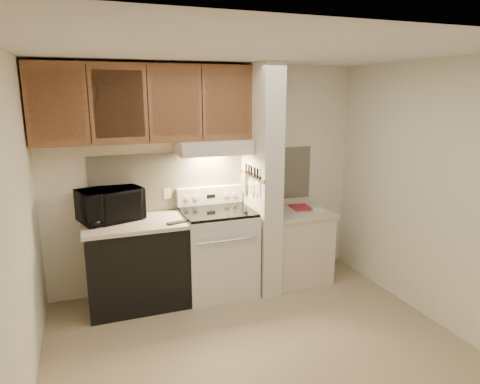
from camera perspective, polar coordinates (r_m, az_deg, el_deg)
floor at (r=4.03m, az=2.32°, el=-19.83°), size 3.60×3.60×0.00m
ceiling at (r=3.40m, az=2.73°, el=18.28°), size 3.60×3.60×0.00m
wall_back at (r=4.89m, az=-4.27°, el=1.99°), size 3.60×2.50×0.02m
wall_left at (r=3.30m, az=-27.89°, el=-5.11°), size 0.02×3.00×2.50m
wall_right at (r=4.51m, az=24.15°, el=-0.13°), size 0.02×3.00×2.50m
backsplash at (r=4.89m, az=-4.23°, el=1.79°), size 2.60×0.02×0.63m
range_body at (r=4.80m, az=-2.96°, el=-8.07°), size 0.76×0.65×0.92m
oven_window at (r=4.50m, az=-1.75°, el=-8.98°), size 0.50×0.01×0.30m
oven_handle at (r=4.39m, az=-1.61°, el=-6.49°), size 0.65×0.02×0.02m
cooktop at (r=4.65m, az=-3.03°, el=-2.60°), size 0.74×0.64×0.03m
range_backguard at (r=4.88m, az=-4.03°, el=-0.44°), size 0.76×0.08×0.20m
range_display at (r=4.84m, az=-3.89°, el=-0.55°), size 0.10×0.01×0.04m
range_knob_left_outer at (r=4.77m, az=-7.11°, el=-0.83°), size 0.05×0.02×0.05m
range_knob_left_inner at (r=4.79m, az=-5.95°, el=-0.74°), size 0.05×0.02×0.05m
range_knob_right_inner at (r=4.89m, az=-1.86°, el=-0.39°), size 0.05×0.02×0.05m
range_knob_right_outer at (r=4.92m, az=-0.76°, el=-0.29°), size 0.05×0.02×0.05m
dishwasher_front at (r=4.65m, az=-13.54°, el=-9.46°), size 1.00×0.63×0.87m
left_countertop at (r=4.50m, az=-13.85°, el=-4.10°), size 1.04×0.67×0.04m
spoon_rest at (r=4.36m, az=-8.34°, el=-4.02°), size 0.23×0.13×0.01m
teal_jar at (r=4.70m, az=-13.60°, el=-2.52°), size 0.09×0.09×0.09m
outlet at (r=4.80m, az=-9.67°, el=-0.23°), size 0.08×0.01×0.12m
microwave at (r=4.57m, az=-16.92°, el=-1.60°), size 0.70×0.58×0.33m
partition_pillar at (r=4.74m, az=2.85°, el=1.63°), size 0.22×0.70×2.50m
pillar_trim at (r=4.68m, az=1.55°, el=2.14°), size 0.01×0.70×0.04m
knife_strip at (r=4.63m, az=1.71°, el=2.26°), size 0.02×0.42×0.04m
knife_blade_a at (r=4.50m, az=2.36°, el=0.62°), size 0.01×0.03×0.16m
knife_handle_a at (r=4.47m, az=2.35°, el=2.51°), size 0.02×0.02×0.10m
knife_blade_b at (r=4.57m, az=1.97°, el=0.70°), size 0.01×0.04×0.18m
knife_handle_b at (r=4.54m, az=2.00°, el=2.67°), size 0.02×0.02×0.10m
knife_blade_c at (r=4.66m, az=1.51°, el=0.83°), size 0.01×0.04×0.20m
knife_handle_c at (r=4.63m, az=1.53°, el=2.88°), size 0.02×0.02×0.10m
knife_blade_d at (r=4.73m, az=1.15°, el=1.26°), size 0.01×0.04×0.16m
knife_handle_d at (r=4.69m, az=1.22°, el=3.02°), size 0.02×0.02×0.10m
knife_blade_e at (r=4.81m, az=0.80°, el=1.33°), size 0.01×0.04×0.18m
knife_handle_e at (r=4.77m, az=0.82°, el=3.21°), size 0.02×0.02×0.10m
oven_mitt at (r=4.86m, az=0.63°, el=1.19°), size 0.03×0.10×0.23m
right_cab_base at (r=5.16m, az=7.49°, el=-7.25°), size 0.70×0.60×0.81m
right_countertop at (r=5.03m, az=7.63°, el=-2.71°), size 0.74×0.64×0.04m
red_folder at (r=5.15m, az=8.11°, el=-2.04°), size 0.25×0.33×0.01m
white_box at (r=5.04m, az=10.39°, el=-2.32°), size 0.16×0.12×0.04m
range_hood at (r=4.63m, az=-3.59°, el=6.05°), size 0.78×0.44×0.15m
hood_lip at (r=4.43m, az=-2.80°, el=5.16°), size 0.78×0.04×0.06m
upper_cabinets at (r=4.49m, az=-12.49°, el=11.45°), size 2.18×0.33×0.77m
cab_door_a at (r=4.29m, az=-23.24°, el=10.64°), size 0.46×0.01×0.63m
cab_gap_a at (r=4.28m, az=-19.54°, el=10.94°), size 0.01×0.01×0.73m
cab_door_b at (r=4.30m, az=-15.85°, el=11.20°), size 0.46×0.01×0.63m
cab_gap_b at (r=4.33m, az=-12.19°, el=11.41°), size 0.01×0.01×0.73m
cab_door_c at (r=4.38m, az=-8.59°, el=11.57°), size 0.46×0.01×0.63m
cab_gap_c at (r=4.44m, az=-5.07°, el=11.69°), size 0.01×0.01×0.73m
cab_door_d at (r=4.52m, az=-1.67°, el=11.76°), size 0.46×0.01×0.63m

